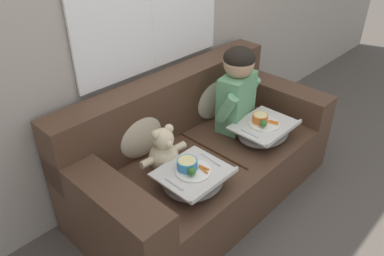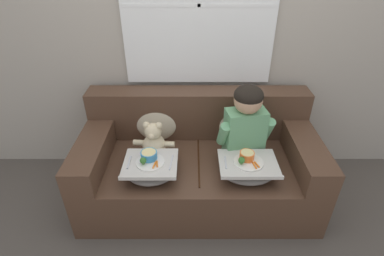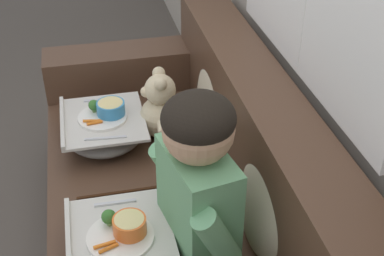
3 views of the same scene
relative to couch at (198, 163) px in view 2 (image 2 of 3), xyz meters
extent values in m
plane|color=#4C443D|center=(0.00, -0.06, -0.31)|extent=(14.00, 14.00, 0.00)
cube|color=#A89E8E|center=(0.00, 0.47, 0.99)|extent=(8.00, 0.05, 2.60)
cube|color=white|center=(0.00, 0.43, 1.18)|extent=(1.21, 0.02, 1.25)
cube|color=black|center=(0.00, 0.43, 1.18)|extent=(1.16, 0.01, 1.20)
cube|color=white|center=(0.00, 0.42, 1.18)|extent=(0.02, 0.02, 1.20)
cube|color=white|center=(0.00, 0.42, 1.18)|extent=(1.16, 0.02, 0.02)
cube|color=#4C3323|center=(0.00, -0.06, -0.10)|extent=(1.88, 0.93, 0.42)
cube|color=#4C3323|center=(0.00, 0.29, 0.32)|extent=(1.88, 0.22, 0.43)
cube|color=#4C3323|center=(-0.83, -0.06, 0.21)|extent=(0.22, 0.93, 0.21)
cube|color=#4C3323|center=(0.83, -0.06, 0.21)|extent=(0.22, 0.93, 0.21)
cube|color=#32190A|center=(0.00, -0.08, 0.11)|extent=(0.01, 0.67, 0.01)
ellipsoid|color=#C1B293|center=(0.36, 0.21, 0.30)|extent=(0.40, 0.19, 0.42)
ellipsoid|color=#C1B293|center=(-0.36, 0.21, 0.30)|extent=(0.38, 0.18, 0.39)
cube|color=#66A370|center=(0.36, -0.03, 0.31)|extent=(0.33, 0.22, 0.41)
sphere|color=tan|center=(0.36, -0.03, 0.61)|extent=(0.21, 0.21, 0.21)
ellipsoid|color=black|center=(0.36, -0.03, 0.65)|extent=(0.22, 0.22, 0.15)
cylinder|color=#66A370|center=(0.19, -0.08, 0.34)|extent=(0.11, 0.17, 0.23)
cylinder|color=#66A370|center=(0.54, -0.01, 0.34)|extent=(0.11, 0.17, 0.23)
sphere|color=beige|center=(-0.36, -0.03, 0.20)|extent=(0.19, 0.19, 0.19)
sphere|color=beige|center=(-0.36, -0.03, 0.34)|extent=(0.14, 0.14, 0.14)
sphere|color=beige|center=(-0.41, -0.02, 0.39)|extent=(0.06, 0.06, 0.06)
sphere|color=beige|center=(-0.31, -0.03, 0.39)|extent=(0.06, 0.06, 0.06)
sphere|color=beige|center=(-0.36, -0.09, 0.33)|extent=(0.05, 0.05, 0.05)
sphere|color=black|center=(-0.37, -0.10, 0.33)|extent=(0.02, 0.02, 0.02)
cylinder|color=beige|center=(-0.48, -0.02, 0.22)|extent=(0.10, 0.06, 0.05)
cylinder|color=beige|center=(-0.24, -0.04, 0.22)|extent=(0.10, 0.06, 0.05)
cylinder|color=beige|center=(-0.41, -0.12, 0.13)|extent=(0.06, 0.09, 0.05)
cylinder|color=beige|center=(-0.33, -0.12, 0.13)|extent=(0.06, 0.09, 0.05)
ellipsoid|color=slate|center=(0.36, -0.28, 0.16)|extent=(0.41, 0.33, 0.11)
cube|color=beige|center=(0.36, -0.28, 0.22)|extent=(0.43, 0.34, 0.01)
cube|color=beige|center=(0.36, -0.44, 0.23)|extent=(0.43, 0.02, 0.02)
cylinder|color=white|center=(0.36, -0.28, 0.23)|extent=(0.22, 0.22, 0.01)
cylinder|color=orange|center=(0.35, -0.25, 0.27)|extent=(0.11, 0.11, 0.06)
cylinder|color=#E5D189|center=(0.35, -0.25, 0.29)|extent=(0.10, 0.10, 0.01)
sphere|color=#38702D|center=(0.30, -0.31, 0.27)|extent=(0.05, 0.05, 0.05)
cylinder|color=#7A9E56|center=(0.30, -0.31, 0.25)|extent=(0.02, 0.02, 0.02)
cylinder|color=orange|center=(0.39, -0.33, 0.24)|extent=(0.03, 0.07, 0.01)
cylinder|color=orange|center=(0.41, -0.32, 0.24)|extent=(0.03, 0.06, 0.01)
cube|color=silver|center=(0.19, -0.28, 0.23)|extent=(0.02, 0.14, 0.01)
ellipsoid|color=slate|center=(-0.36, -0.28, 0.16)|extent=(0.38, 0.34, 0.11)
cube|color=beige|center=(-0.36, -0.28, 0.22)|extent=(0.39, 0.35, 0.01)
cube|color=beige|center=(-0.36, -0.45, 0.23)|extent=(0.39, 0.02, 0.02)
cylinder|color=white|center=(-0.36, -0.28, 0.23)|extent=(0.21, 0.21, 0.01)
cylinder|color=#3889C1|center=(-0.37, -0.24, 0.27)|extent=(0.12, 0.12, 0.06)
cylinder|color=#E5D189|center=(-0.37, -0.24, 0.29)|extent=(0.11, 0.11, 0.01)
sphere|color=#38702D|center=(-0.40, -0.31, 0.27)|extent=(0.05, 0.05, 0.05)
cylinder|color=#7A9E56|center=(-0.40, -0.31, 0.25)|extent=(0.02, 0.02, 0.02)
cylinder|color=orange|center=(-0.32, -0.33, 0.24)|extent=(0.03, 0.07, 0.01)
cylinder|color=orange|center=(-0.30, -0.32, 0.24)|extent=(0.02, 0.07, 0.01)
cube|color=silver|center=(-0.51, -0.28, 0.23)|extent=(0.01, 0.14, 0.01)
cube|color=silver|center=(-0.20, -0.28, 0.23)|extent=(0.03, 0.17, 0.01)
camera|label=1|loc=(-1.59, -1.44, 1.59)|focal=35.00mm
camera|label=2|loc=(-0.05, -1.99, 1.61)|focal=28.00mm
camera|label=3|loc=(1.59, -0.32, 1.47)|focal=50.00mm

